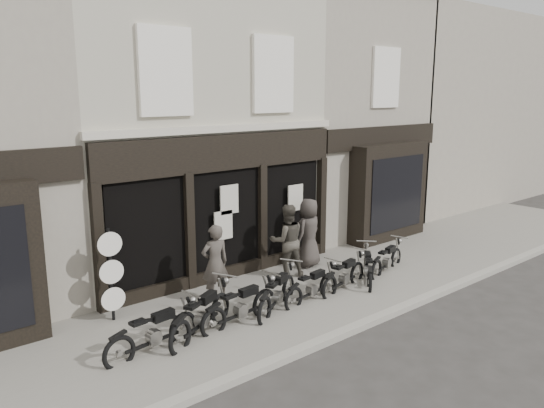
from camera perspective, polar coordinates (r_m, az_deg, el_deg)
ground_plane at (r=12.22m, az=3.37°, el=-11.95°), size 90.00×90.00×0.00m
pavement at (r=12.81m, az=0.56°, el=-10.47°), size 30.00×4.20×0.12m
kerb at (r=11.40m, az=7.80°, el=-13.52°), size 30.00×0.25×0.13m
central_building at (r=16.04m, az=-11.35°, el=8.63°), size 7.30×6.22×8.34m
neighbour_right at (r=19.85m, az=5.22°, el=9.29°), size 5.60×6.73×8.34m
filler_right at (r=26.31m, az=17.86°, el=9.56°), size 11.00×6.00×8.20m
motorcycle_0 at (r=10.62m, az=-12.59°, el=-13.70°), size 2.11×0.58×1.01m
motorcycle_1 at (r=11.12m, az=-7.54°, el=-12.14°), size 2.08×1.25×1.07m
motorcycle_2 at (r=11.54m, az=-3.38°, el=-11.25°), size 2.12×0.58×1.02m
motorcycle_3 at (r=12.21m, az=0.57°, el=-9.90°), size 1.94×1.23×1.01m
motorcycle_4 at (r=12.77m, az=4.31°, el=-9.11°), size 1.91×0.55×0.92m
motorcycle_5 at (r=13.54m, az=7.78°, el=-7.89°), size 1.96×0.72×0.95m
motorcycle_6 at (r=14.20m, az=10.26°, el=-7.02°), size 1.58×1.53×0.95m
motorcycle_7 at (r=15.00m, az=12.25°, el=-6.12°), size 1.87×0.75×0.91m
man_left at (r=12.48m, az=-6.15°, el=-6.35°), size 0.73×0.54×1.85m
man_centre at (r=14.06m, az=1.62°, el=-3.94°), size 1.17×1.06×1.95m
man_right at (r=14.87m, az=3.97°, el=-3.10°), size 1.07×0.84×1.94m
advert_sign_post at (r=11.86m, az=-16.87°, el=-7.75°), size 0.53×0.34×2.16m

